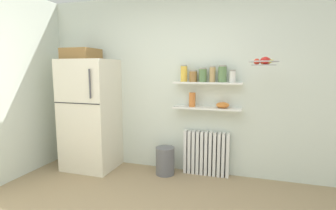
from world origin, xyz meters
name	(u,v)px	position (x,y,z in m)	size (l,w,h in m)	color
back_wall	(187,85)	(0.00, 2.05, 1.30)	(7.04, 0.10, 2.60)	silver
refrigerator	(90,112)	(-1.43, 1.68, 0.87)	(0.76, 0.67, 1.84)	silver
radiator	(206,153)	(0.32, 1.92, 0.32)	(0.65, 0.12, 0.64)	white
wall_shelf_lower	(207,108)	(0.32, 1.89, 0.99)	(0.94, 0.22, 0.03)	white
wall_shelf_upper	(207,83)	(0.32, 1.89, 1.34)	(0.94, 0.22, 0.03)	white
storage_jar_0	(184,73)	(-0.01, 1.89, 1.47)	(0.09, 0.09, 0.24)	yellow
storage_jar_1	(193,76)	(0.12, 1.89, 1.43)	(0.11, 0.11, 0.16)	olive
storage_jar_2	(203,75)	(0.26, 1.89, 1.45)	(0.11, 0.11, 0.20)	#5B7F4C
storage_jar_3	(212,74)	(0.39, 1.89, 1.46)	(0.08, 0.08, 0.22)	tan
storage_jar_4	(222,74)	(0.53, 1.89, 1.47)	(0.11, 0.11, 0.23)	#5B7F4C
storage_jar_5	(232,76)	(0.66, 1.89, 1.44)	(0.09, 0.09, 0.17)	silver
vase	(192,100)	(0.11, 1.89, 1.10)	(0.09, 0.09, 0.20)	#CC7033
shelf_bowl	(223,105)	(0.54, 1.89, 1.04)	(0.18, 0.18, 0.08)	orange
trash_bin	(165,161)	(-0.25, 1.75, 0.20)	(0.27, 0.27, 0.40)	slate
hanging_fruit_basket	(264,62)	(1.03, 1.54, 1.61)	(0.34, 0.34, 0.10)	#B2B2B7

